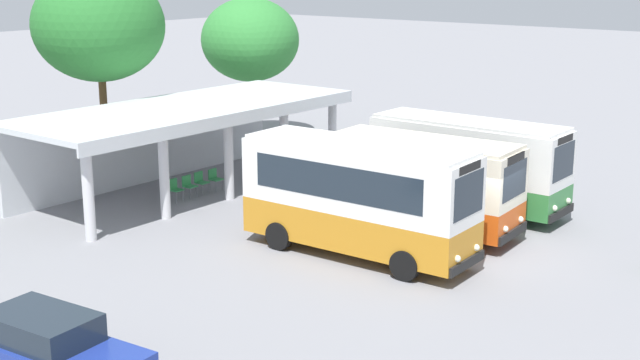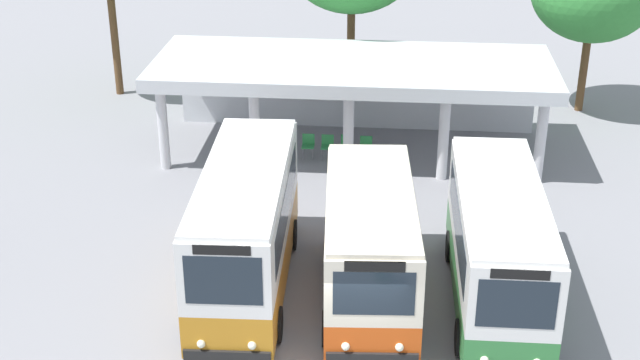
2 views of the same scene
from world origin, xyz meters
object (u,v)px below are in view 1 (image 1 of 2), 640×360
Objects in this scene: city_bus_middle_cream at (468,161)px; waiting_chair_second_from_end at (189,184)px; city_bus_second_in_row at (423,181)px; waiting_chair_middle_seat at (201,181)px; waiting_chair_end_by_column at (175,188)px; city_bus_nearest_orange at (358,195)px; parked_car_flank at (48,350)px; waiting_chair_fourth_seat at (215,177)px.

waiting_chair_second_from_end is at bearing 119.19° from city_bus_middle_cream.
city_bus_second_in_row is 7.71× the size of waiting_chair_middle_seat.
city_bus_second_in_row is 9.49m from waiting_chair_middle_seat.
waiting_chair_end_by_column is 1.39m from waiting_chair_middle_seat.
city_bus_nearest_orange reaches higher than parked_car_flank.
city_bus_nearest_orange is at bearing -107.21° from waiting_chair_fourth_seat.
parked_car_flank reaches higher than waiting_chair_second_from_end.
parked_car_flank is 5.44× the size of waiting_chair_fourth_seat.
city_bus_second_in_row is 7.71× the size of waiting_chair_end_by_column.
city_bus_second_in_row reaches higher than waiting_chair_second_from_end.
city_bus_second_in_row is 9.36m from waiting_chair_fourth_seat.
city_bus_second_in_row reaches higher than waiting_chair_middle_seat.
parked_car_flank is 14.55m from waiting_chair_end_by_column.
waiting_chair_end_by_column is at bearing 85.53° from city_bus_nearest_orange.
waiting_chair_second_from_end is at bearing 101.34° from city_bus_second_in_row.
city_bus_nearest_orange is 1.04× the size of city_bus_middle_cream.
city_bus_middle_cream is 10.58m from waiting_chair_second_from_end.
city_bus_second_in_row is 1.42× the size of parked_car_flank.
waiting_chair_end_by_column and waiting_chair_fourth_seat have the same top height.
city_bus_nearest_orange is 1.62× the size of parked_car_flank.
waiting_chair_fourth_seat is (-3.73, 9.16, -1.30)m from city_bus_middle_cream.
city_bus_middle_cream is 8.49× the size of waiting_chair_middle_seat.
city_bus_second_in_row reaches higher than parked_car_flank.
parked_car_flank is (-10.87, 0.21, -1.11)m from city_bus_nearest_orange.
waiting_chair_end_by_column is (0.71, 9.02, -1.42)m from city_bus_nearest_orange.
city_bus_nearest_orange is at bearing -94.47° from waiting_chair_end_by_column.
waiting_chair_middle_seat is (0.69, 0.06, 0.00)m from waiting_chair_second_from_end.
waiting_chair_fourth_seat is at bearing 92.92° from city_bus_second_in_row.
waiting_chair_end_by_column is 2.08m from waiting_chair_fourth_seat.
city_bus_nearest_orange is at bearing -103.00° from waiting_chair_middle_seat.
city_bus_nearest_orange is 8.80× the size of waiting_chair_end_by_column.
city_bus_middle_cream reaches higher than waiting_chair_fourth_seat.
waiting_chair_fourth_seat is at bearing 112.18° from city_bus_middle_cream.
waiting_chair_second_from_end and waiting_chair_fourth_seat have the same top height.
city_bus_middle_cream is 17.43m from parked_car_flank.
waiting_chair_second_from_end is at bearing 35.62° from parked_car_flank.
city_bus_nearest_orange reaches higher than waiting_chair_fourth_seat.
waiting_chair_end_by_column is 1.00× the size of waiting_chair_middle_seat.
parked_car_flank is (-17.39, 0.37, -1.00)m from city_bus_middle_cream.
waiting_chair_end_by_column is at bearing 122.35° from city_bus_middle_cream.
city_bus_second_in_row is 7.71× the size of waiting_chair_second_from_end.
waiting_chair_end_by_column is at bearing 37.26° from parked_car_flank.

